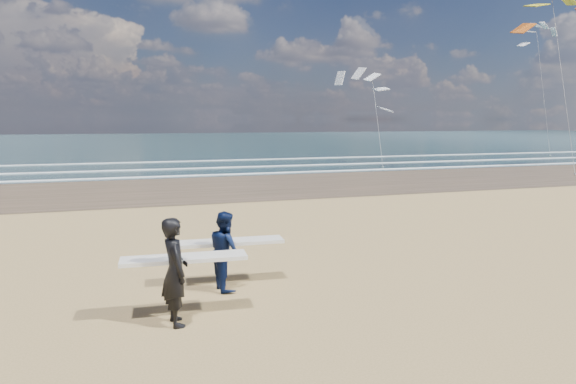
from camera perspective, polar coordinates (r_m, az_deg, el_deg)
name	(u,v)px	position (r m, az deg, el deg)	size (l,w,h in m)	color
wet_sand_strip	(483,175)	(34.75, 20.89, 1.79)	(220.00, 12.00, 0.01)	#463925
ocean	(263,141)	(83.88, -2.81, 5.70)	(220.00, 100.00, 0.02)	#183336
foam_breakers	(401,162)	(43.06, 12.50, 3.30)	(220.00, 11.70, 0.05)	white
surfer_near	(176,270)	(9.06, -12.33, -8.45)	(2.23, 1.05, 1.87)	black
surfer_far	(226,250)	(10.74, -6.88, -6.38)	(2.23, 1.12, 1.64)	#0A173C
kite_0	(560,60)	(39.58, 27.98, 12.79)	(6.27, 4.79, 13.10)	slate
kite_1	(376,108)	(40.67, 9.74, 9.17)	(5.54, 4.71, 7.91)	slate
kite_5	(542,82)	(56.80, 26.39, 10.88)	(4.67, 4.61, 13.71)	slate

